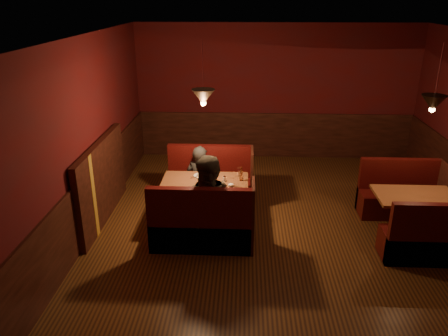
{
  "coord_description": "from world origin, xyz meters",
  "views": [
    {
      "loc": [
        -0.67,
        -5.89,
        3.43
      ],
      "look_at": [
        -0.97,
        0.32,
        0.95
      ],
      "focal_mm": 35.0,
      "sensor_mm": 36.0,
      "label": 1
    }
  ],
  "objects_px": {
    "second_table": "(415,206)",
    "second_bench_near": "(433,242)",
    "diner_b": "(211,191)",
    "main_bench_near": "(203,228)",
    "main_bench_far": "(211,185)",
    "second_bench_far": "(399,197)",
    "diner_a": "(200,166)",
    "main_table": "(206,191)"
  },
  "relations": [
    {
      "from": "main_table",
      "to": "second_bench_near",
      "type": "height_order",
      "value": "main_table"
    },
    {
      "from": "main_table",
      "to": "diner_b",
      "type": "xyz_separation_m",
      "value": [
        0.14,
        -0.67,
        0.3
      ]
    },
    {
      "from": "main_bench_far",
      "to": "second_bench_near",
      "type": "height_order",
      "value": "main_bench_far"
    },
    {
      "from": "second_table",
      "to": "second_bench_near",
      "type": "relative_size",
      "value": 0.9
    },
    {
      "from": "second_bench_near",
      "to": "main_bench_near",
      "type": "bearing_deg",
      "value": 176.83
    },
    {
      "from": "main_bench_near",
      "to": "diner_b",
      "type": "distance_m",
      "value": 0.56
    },
    {
      "from": "second_table",
      "to": "diner_b",
      "type": "bearing_deg",
      "value": -171.86
    },
    {
      "from": "second_bench_far",
      "to": "diner_b",
      "type": "height_order",
      "value": "diner_b"
    },
    {
      "from": "main_bench_far",
      "to": "diner_b",
      "type": "xyz_separation_m",
      "value": [
        0.12,
        -1.43,
        0.54
      ]
    },
    {
      "from": "diner_b",
      "to": "second_bench_near",
      "type": "bearing_deg",
      "value": 2.46
    },
    {
      "from": "main_table",
      "to": "diner_a",
      "type": "distance_m",
      "value": 0.7
    },
    {
      "from": "second_table",
      "to": "diner_b",
      "type": "height_order",
      "value": "diner_b"
    },
    {
      "from": "main_table",
      "to": "second_bench_near",
      "type": "distance_m",
      "value": 3.32
    },
    {
      "from": "main_table",
      "to": "second_table",
      "type": "distance_m",
      "value": 3.16
    },
    {
      "from": "second_table",
      "to": "second_bench_near",
      "type": "bearing_deg",
      "value": -87.8
    },
    {
      "from": "main_bench_near",
      "to": "second_bench_far",
      "type": "relative_size",
      "value": 1.14
    },
    {
      "from": "main_table",
      "to": "second_bench_near",
      "type": "xyz_separation_m",
      "value": [
        3.18,
        -0.94,
        -0.26
      ]
    },
    {
      "from": "main_bench_far",
      "to": "second_bench_near",
      "type": "bearing_deg",
      "value": -28.3
    },
    {
      "from": "diner_b",
      "to": "second_table",
      "type": "bearing_deg",
      "value": 15.73
    },
    {
      "from": "second_table",
      "to": "diner_b",
      "type": "xyz_separation_m",
      "value": [
        -3.01,
        -0.43,
        0.36
      ]
    },
    {
      "from": "main_bench_near",
      "to": "main_bench_far",
      "type": "bearing_deg",
      "value": 90.0
    },
    {
      "from": "main_bench_far",
      "to": "second_bench_far",
      "type": "height_order",
      "value": "main_bench_far"
    },
    {
      "from": "second_table",
      "to": "diner_a",
      "type": "height_order",
      "value": "diner_a"
    },
    {
      "from": "second_bench_far",
      "to": "diner_a",
      "type": "relative_size",
      "value": 0.92
    },
    {
      "from": "second_bench_near",
      "to": "second_table",
      "type": "bearing_deg",
      "value": 92.2
    },
    {
      "from": "main_bench_near",
      "to": "main_table",
      "type": "bearing_deg",
      "value": 91.03
    },
    {
      "from": "second_bench_near",
      "to": "diner_a",
      "type": "bearing_deg",
      "value": 154.32
    },
    {
      "from": "main_bench_near",
      "to": "second_bench_far",
      "type": "distance_m",
      "value": 3.4
    },
    {
      "from": "main_bench_far",
      "to": "second_bench_far",
      "type": "bearing_deg",
      "value": -5.32
    },
    {
      "from": "main_table",
      "to": "diner_b",
      "type": "bearing_deg",
      "value": -78.55
    },
    {
      "from": "main_bench_far",
      "to": "diner_b",
      "type": "bearing_deg",
      "value": -85.15
    },
    {
      "from": "diner_a",
      "to": "diner_b",
      "type": "height_order",
      "value": "diner_b"
    },
    {
      "from": "second_table",
      "to": "diner_b",
      "type": "distance_m",
      "value": 3.07
    },
    {
      "from": "main_bench_far",
      "to": "second_bench_far",
      "type": "distance_m",
      "value": 3.18
    },
    {
      "from": "main_bench_near",
      "to": "diner_b",
      "type": "xyz_separation_m",
      "value": [
        0.12,
        0.1,
        0.54
      ]
    },
    {
      "from": "diner_a",
      "to": "second_bench_far",
      "type": "bearing_deg",
      "value": -164.97
    },
    {
      "from": "second_bench_far",
      "to": "diner_a",
      "type": "xyz_separation_m",
      "value": [
        -3.33,
        0.19,
        0.41
      ]
    },
    {
      "from": "main_bench_far",
      "to": "diner_a",
      "type": "bearing_deg",
      "value": -149.89
    },
    {
      "from": "second_bench_far",
      "to": "diner_b",
      "type": "relative_size",
      "value": 0.76
    },
    {
      "from": "second_bench_far",
      "to": "main_bench_near",
      "type": "bearing_deg",
      "value": -158.7
    },
    {
      "from": "main_bench_near",
      "to": "diner_a",
      "type": "distance_m",
      "value": 1.49
    },
    {
      "from": "second_bench_near",
      "to": "diner_b",
      "type": "height_order",
      "value": "diner_b"
    }
  ]
}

